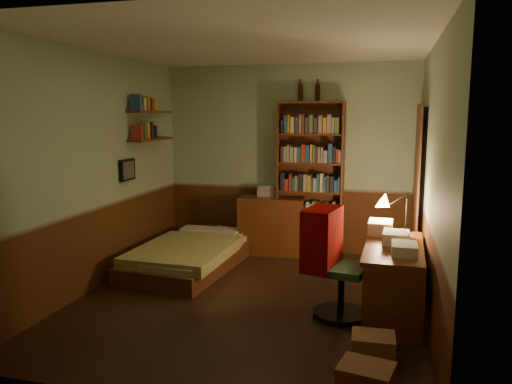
% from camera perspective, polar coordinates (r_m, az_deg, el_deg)
% --- Properties ---
extents(floor, '(3.50, 4.00, 0.02)m').
position_cam_1_polar(floor, '(5.38, -0.70, -12.17)').
color(floor, black).
rests_on(floor, ground).
extents(ceiling, '(3.50, 4.00, 0.02)m').
position_cam_1_polar(ceiling, '(5.07, -0.76, 16.68)').
color(ceiling, silver).
rests_on(ceiling, wall_back).
extents(wall_back, '(3.50, 0.02, 2.60)m').
position_cam_1_polar(wall_back, '(7.00, 3.73, 3.78)').
color(wall_back, '#91A987').
rests_on(wall_back, ground).
extents(wall_left, '(0.02, 4.00, 2.60)m').
position_cam_1_polar(wall_left, '(5.79, -17.77, 2.29)').
color(wall_left, '#91A987').
rests_on(wall_left, ground).
extents(wall_right, '(0.02, 4.00, 2.60)m').
position_cam_1_polar(wall_right, '(4.89, 19.55, 1.05)').
color(wall_right, '#91A987').
rests_on(wall_right, ground).
extents(wall_front, '(3.50, 0.02, 2.60)m').
position_cam_1_polar(wall_front, '(3.20, -10.55, -2.54)').
color(wall_front, '#91A987').
rests_on(wall_front, ground).
extents(doorway, '(0.06, 0.90, 2.00)m').
position_cam_1_polar(doorway, '(6.21, 18.13, -0.09)').
color(doorway, black).
rests_on(doorway, ground).
extents(door_trim, '(0.02, 0.98, 2.08)m').
position_cam_1_polar(door_trim, '(6.21, 17.81, -0.08)').
color(door_trim, '#4B2716').
rests_on(door_trim, ground).
extents(bed, '(1.16, 1.96, 0.56)m').
position_cam_1_polar(bed, '(6.35, -7.57, -6.17)').
color(bed, olive).
rests_on(bed, ground).
extents(dresser, '(0.92, 0.51, 0.79)m').
position_cam_1_polar(dresser, '(6.95, 1.80, -3.82)').
color(dresser, '#522711').
rests_on(dresser, ground).
extents(mini_stereo, '(0.33, 0.29, 0.15)m').
position_cam_1_polar(mini_stereo, '(7.00, 1.25, 0.20)').
color(mini_stereo, '#B2B2B7').
rests_on(mini_stereo, dresser).
extents(bookshelf, '(0.91, 0.31, 2.09)m').
position_cam_1_polar(bookshelf, '(6.82, 6.21, 1.46)').
color(bookshelf, '#522711').
rests_on(bookshelf, ground).
extents(bottle_left, '(0.08, 0.08, 0.24)m').
position_cam_1_polar(bottle_left, '(6.90, 5.10, 11.25)').
color(bottle_left, black).
rests_on(bottle_left, bookshelf).
extents(bottle_right, '(0.07, 0.07, 0.23)m').
position_cam_1_polar(bottle_right, '(6.86, 7.05, 11.22)').
color(bottle_right, black).
rests_on(bottle_right, bookshelf).
extents(desk, '(0.57, 1.31, 0.69)m').
position_cam_1_polar(desk, '(5.03, 15.34, -9.73)').
color(desk, '#522711').
rests_on(desk, ground).
extents(paper_stack, '(0.25, 0.34, 0.13)m').
position_cam_1_polar(paper_stack, '(5.37, 14.04, -3.92)').
color(paper_stack, silver).
rests_on(paper_stack, desk).
extents(desk_lamp, '(0.19, 0.19, 0.57)m').
position_cam_1_polar(desk_lamp, '(5.50, 16.84, -1.40)').
color(desk_lamp, black).
rests_on(desk_lamp, desk).
extents(office_chair, '(0.54, 0.50, 0.95)m').
position_cam_1_polar(office_chair, '(4.84, 9.76, -8.70)').
color(office_chair, '#2C5434').
rests_on(office_chair, ground).
extents(red_jacket, '(0.33, 0.53, 0.59)m').
position_cam_1_polar(red_jacket, '(4.89, 7.47, 0.79)').
color(red_jacket, '#8F0400').
rests_on(red_jacket, office_chair).
extents(wall_shelf_lower, '(0.20, 0.90, 0.03)m').
position_cam_1_polar(wall_shelf_lower, '(6.66, -11.89, 5.93)').
color(wall_shelf_lower, '#522711').
rests_on(wall_shelf_lower, wall_left).
extents(wall_shelf_upper, '(0.20, 0.90, 0.03)m').
position_cam_1_polar(wall_shelf_upper, '(6.65, -11.99, 8.94)').
color(wall_shelf_upper, '#522711').
rests_on(wall_shelf_upper, wall_left).
extents(framed_picture, '(0.04, 0.32, 0.26)m').
position_cam_1_polar(framed_picture, '(6.28, -14.50, 2.46)').
color(framed_picture, black).
rests_on(framed_picture, wall_left).
extents(cardboard_box_a, '(0.40, 0.35, 0.27)m').
position_cam_1_polar(cardboard_box_a, '(3.66, 12.44, -20.64)').
color(cardboard_box_a, brown).
rests_on(cardboard_box_a, ground).
extents(cardboard_box_b, '(0.34, 0.29, 0.23)m').
position_cam_1_polar(cardboard_box_b, '(4.17, 13.22, -17.07)').
color(cardboard_box_b, brown).
rests_on(cardboard_box_b, ground).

